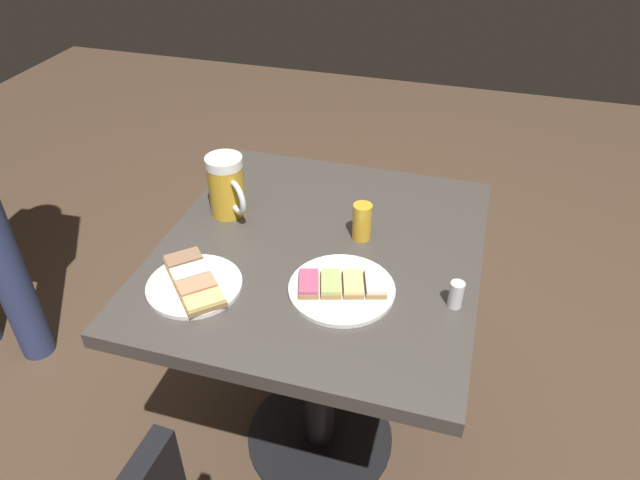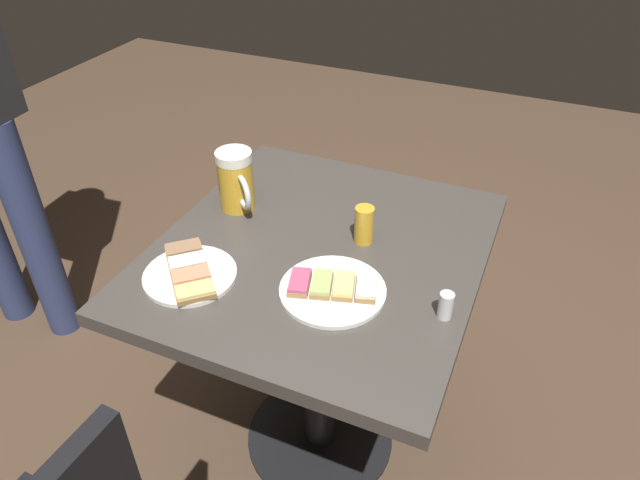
{
  "view_description": "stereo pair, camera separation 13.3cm",
  "coord_description": "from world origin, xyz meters",
  "px_view_note": "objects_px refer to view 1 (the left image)",
  "views": [
    {
      "loc": [
        1.03,
        0.3,
        1.54
      ],
      "look_at": [
        0.0,
        0.0,
        0.75
      ],
      "focal_mm": 32.48,
      "sensor_mm": 36.0,
      "label": 1
    },
    {
      "loc": [
        0.98,
        0.43,
        1.54
      ],
      "look_at": [
        0.0,
        0.0,
        0.75
      ],
      "focal_mm": 32.48,
      "sensor_mm": 36.0,
      "label": 2
    }
  ],
  "objects_px": {
    "plate_far": "(342,287)",
    "salt_shaker": "(456,294)",
    "beer_mug": "(227,186)",
    "beer_glass_small": "(362,222)",
    "plate_near": "(194,283)"
  },
  "relations": [
    {
      "from": "plate_far",
      "to": "salt_shaker",
      "type": "bearing_deg",
      "value": 95.21
    },
    {
      "from": "plate_near",
      "to": "salt_shaker",
      "type": "bearing_deg",
      "value": 100.35
    },
    {
      "from": "salt_shaker",
      "to": "beer_mug",
      "type": "bearing_deg",
      "value": -107.89
    },
    {
      "from": "beer_mug",
      "to": "salt_shaker",
      "type": "distance_m",
      "value": 0.61
    },
    {
      "from": "beer_glass_small",
      "to": "plate_near",
      "type": "bearing_deg",
      "value": -47.57
    },
    {
      "from": "beer_mug",
      "to": "beer_glass_small",
      "type": "bearing_deg",
      "value": 88.3
    },
    {
      "from": "plate_near",
      "to": "plate_far",
      "type": "height_order",
      "value": "same"
    },
    {
      "from": "plate_near",
      "to": "beer_glass_small",
      "type": "relative_size",
      "value": 2.22
    },
    {
      "from": "salt_shaker",
      "to": "plate_far",
      "type": "bearing_deg",
      "value": -84.79
    },
    {
      "from": "beer_glass_small",
      "to": "beer_mug",
      "type": "bearing_deg",
      "value": -91.7
    },
    {
      "from": "plate_near",
      "to": "salt_shaker",
      "type": "xyz_separation_m",
      "value": [
        -0.1,
        0.53,
        0.02
      ]
    },
    {
      "from": "plate_near",
      "to": "plate_far",
      "type": "bearing_deg",
      "value": 104.19
    },
    {
      "from": "plate_far",
      "to": "beer_glass_small",
      "type": "relative_size",
      "value": 2.47
    },
    {
      "from": "plate_far",
      "to": "salt_shaker",
      "type": "height_order",
      "value": "salt_shaker"
    },
    {
      "from": "beer_glass_small",
      "to": "salt_shaker",
      "type": "bearing_deg",
      "value": 53.21
    }
  ]
}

